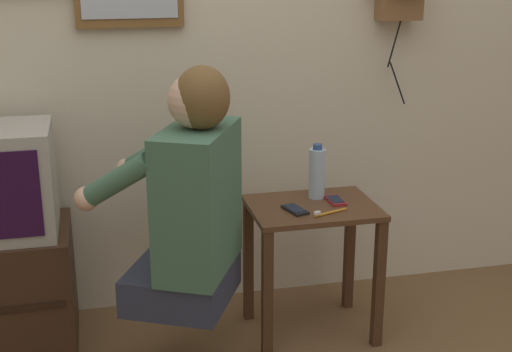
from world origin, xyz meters
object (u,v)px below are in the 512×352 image
cell_phone_held (295,210)px  toothbrush (328,212)px  person (191,200)px  water_bottle (317,173)px  cell_phone_spare (335,200)px

cell_phone_held → toothbrush: 0.13m
person → water_bottle: size_ratio=3.86×
water_bottle → cell_phone_spare: bearing=-48.7°
toothbrush → cell_phone_held: bearing=42.1°
cell_phone_spare → water_bottle: water_bottle is taller
person → cell_phone_held: person is taller
cell_phone_spare → water_bottle: 0.14m
person → cell_phone_spare: size_ratio=7.22×
cell_phone_held → water_bottle: (0.13, 0.14, 0.10)m
toothbrush → person: bearing=78.0°
person → water_bottle: 0.63m
cell_phone_held → water_bottle: bearing=30.2°
person → cell_phone_spare: (0.63, 0.21, -0.12)m
cell_phone_held → toothbrush: bearing=-44.1°
person → toothbrush: (0.55, 0.07, -0.12)m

